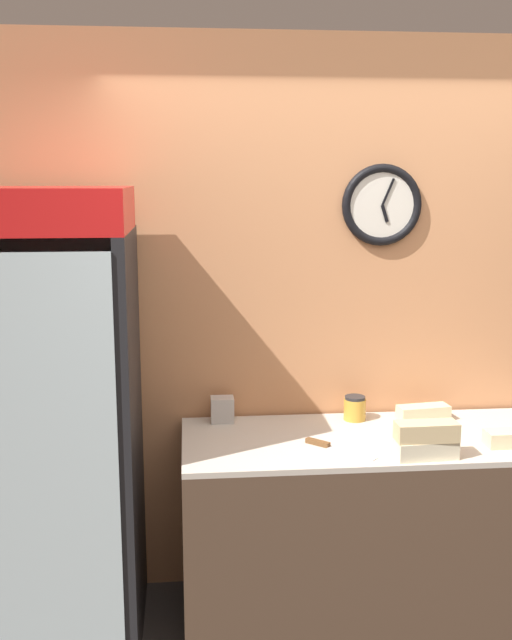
{
  "coord_description": "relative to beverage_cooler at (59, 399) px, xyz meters",
  "views": [
    {
      "loc": [
        -0.87,
        -2.27,
        2.05
      ],
      "look_at": [
        -0.58,
        0.87,
        1.44
      ],
      "focal_mm": 42.0,
      "sensor_mm": 36.0,
      "label": 1
    }
  ],
  "objects": [
    {
      "name": "prep_counter",
      "position": [
        1.44,
        -0.04,
        -0.65
      ],
      "size": [
        1.81,
        0.7,
        0.88
      ],
      "color": "#4C3828",
      "rests_on": "ground_plane"
    },
    {
      "name": "sandwich_stack_middle",
      "position": [
        1.55,
        -0.31,
        -0.09
      ],
      "size": [
        0.26,
        0.11,
        0.08
      ],
      "color": "tan",
      "rests_on": "sandwich_stack_bottom"
    },
    {
      "name": "condiment_jar",
      "position": [
        1.37,
        0.21,
        -0.15
      ],
      "size": [
        0.11,
        0.11,
        0.12
      ],
      "color": "gold",
      "rests_on": "prep_counter"
    },
    {
      "name": "beverage_cooler",
      "position": [
        0.0,
        0.0,
        0.0
      ],
      "size": [
        0.67,
        0.72,
        2.01
      ],
      "color": "black",
      "rests_on": "ground_plane"
    },
    {
      "name": "sandwich_flat_right",
      "position": [
        1.7,
        0.17,
        -0.17
      ],
      "size": [
        0.26,
        0.13,
        0.07
      ],
      "color": "beige",
      "rests_on": "prep_counter"
    },
    {
      "name": "sandwich_stack_bottom",
      "position": [
        1.55,
        -0.31,
        -0.17
      ],
      "size": [
        0.27,
        0.12,
        0.08
      ],
      "color": "beige",
      "rests_on": "prep_counter"
    },
    {
      "name": "chefs_knife",
      "position": [
        1.17,
        -0.16,
        -0.2
      ],
      "size": [
        0.28,
        0.26,
        0.02
      ],
      "color": "silver",
      "rests_on": "prep_counter"
    },
    {
      "name": "wall_back",
      "position": [
        1.44,
        0.36,
        0.27
      ],
      "size": [
        5.2,
        0.1,
        2.7
      ],
      "color": "tan",
      "rests_on": "ground_plane"
    },
    {
      "name": "napkin_dispenser",
      "position": [
        0.72,
        0.24,
        -0.14
      ],
      "size": [
        0.11,
        0.09,
        0.12
      ],
      "color": "#B7B2AD",
      "rests_on": "prep_counter"
    }
  ]
}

